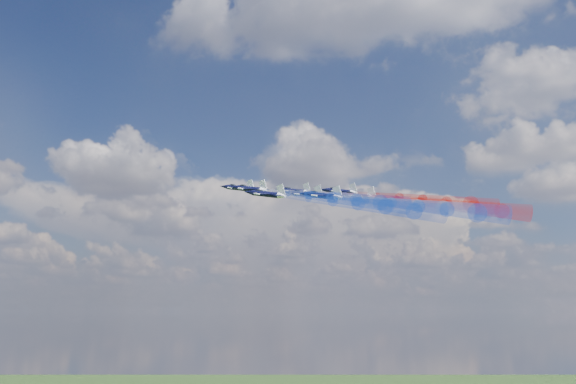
% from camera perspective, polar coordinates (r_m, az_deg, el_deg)
% --- Properties ---
extents(jet_lead, '(16.00, 14.42, 7.61)m').
position_cam_1_polar(jet_lead, '(177.19, -4.57, 0.36)').
color(jet_lead, black).
extents(trail_lead, '(38.24, 17.71, 12.39)m').
position_cam_1_polar(trail_lead, '(162.25, 2.27, -0.36)').
color(trail_lead, white).
extents(jet_inner_left, '(16.00, 14.42, 7.61)m').
position_cam_1_polar(jet_inner_left, '(163.04, -3.55, 0.29)').
color(jet_inner_left, black).
extents(trail_inner_left, '(38.24, 17.71, 12.39)m').
position_cam_1_polar(trail_inner_left, '(148.59, 4.03, -0.51)').
color(trail_inner_left, blue).
extents(jet_inner_right, '(16.00, 14.42, 7.61)m').
position_cam_1_polar(jet_inner_right, '(176.70, 0.53, 0.08)').
color(jet_inner_right, black).
extents(trail_inner_right, '(38.24, 17.71, 12.39)m').
position_cam_1_polar(trail_inner_right, '(163.70, 7.78, -0.66)').
color(trail_inner_right, red).
extents(jet_outer_left, '(16.00, 14.42, 7.61)m').
position_cam_1_polar(jet_outer_left, '(149.65, -2.02, -0.19)').
color(jet_outer_left, black).
extents(trail_outer_left, '(38.24, 17.71, 12.39)m').
position_cam_1_polar(trail_outer_left, '(135.94, 6.44, -1.11)').
color(trail_outer_left, blue).
extents(jet_center_third, '(16.00, 14.42, 7.61)m').
position_cam_1_polar(jet_center_third, '(163.55, 1.48, -0.21)').
color(jet_center_third, black).
extents(trail_center_third, '(38.24, 17.71, 12.39)m').
position_cam_1_polar(trail_center_third, '(151.05, 9.43, -1.04)').
color(trail_center_third, white).
extents(jet_outer_right, '(16.00, 14.42, 7.61)m').
position_cam_1_polar(jet_outer_right, '(178.53, 4.72, 0.06)').
color(jet_outer_right, black).
extents(trail_outer_right, '(38.24, 17.71, 12.39)m').
position_cam_1_polar(trail_outer_right, '(167.18, 12.16, -0.67)').
color(trail_outer_right, red).
extents(jet_rear_left, '(16.00, 14.42, 7.61)m').
position_cam_1_polar(jet_rear_left, '(151.51, 3.08, -0.33)').
color(jet_rear_left, black).
extents(trail_rear_left, '(38.24, 17.71, 12.39)m').
position_cam_1_polar(trail_rear_left, '(139.78, 11.84, -1.23)').
color(trail_rear_left, blue).
extents(jet_rear_right, '(16.00, 14.42, 7.61)m').
position_cam_1_polar(jet_rear_right, '(167.60, 6.30, -0.35)').
color(jet_rear_right, black).
extents(trail_rear_right, '(38.24, 17.71, 12.39)m').
position_cam_1_polar(trail_rear_right, '(157.01, 14.36, -1.16)').
color(trail_rear_right, red).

